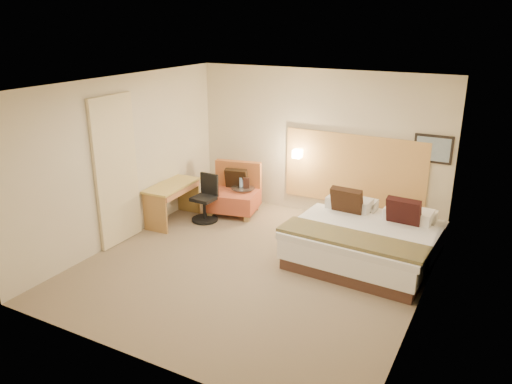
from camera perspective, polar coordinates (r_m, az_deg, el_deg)
The scene contains 20 objects.
floor at distance 7.61m, azimuth -0.27°, elevation -8.50°, with size 4.80×5.00×0.02m, color #776650.
ceiling at distance 6.78m, azimuth -0.30°, elevation 12.29°, with size 4.80×5.00×0.02m, color white.
wall_back at distance 9.28m, azimuth 7.14°, elevation 5.51°, with size 4.80×0.02×2.70m, color beige.
wall_front at distance 5.16m, azimuth -13.73°, elevation -6.37°, with size 4.80×0.02×2.70m, color beige.
wall_left at distance 8.44m, azimuth -14.86°, elevation 3.63°, with size 0.02×5.00×2.70m, color beige.
wall_right at distance 6.36m, azimuth 19.21°, elevation -1.95°, with size 0.02×5.00×2.70m, color beige.
headboard_panel at distance 9.13m, azimuth 11.04°, elevation 2.46°, with size 2.60×0.04×1.30m, color tan.
art_frame at distance 8.72m, azimuth 19.59°, elevation 4.66°, with size 0.62×0.03×0.47m, color black.
art_canvas at distance 8.70m, azimuth 19.57°, elevation 4.63°, with size 0.54×0.01×0.39m, color gray.
lamp_arm at distance 9.37m, azimuth 4.89°, elevation 4.47°, with size 0.02×0.02×0.12m, color silver.
lamp_shade at distance 9.32m, azimuth 4.74°, elevation 4.38°, with size 0.15×0.15×0.15m, color #FFEDC6.
curtain at distance 8.27m, azimuth -15.68°, elevation 2.29°, with size 0.06×0.90×2.42m, color beige.
bottle_a at distance 9.43m, azimuth -1.76°, elevation 1.11°, with size 0.05×0.05×0.18m, color #95B7E7.
bottle_b at distance 9.46m, azimuth -1.56°, elevation 1.17°, with size 0.05×0.05×0.18m, color #7D97C1.
menu_folder at distance 9.36m, azimuth -1.10°, elevation 1.04°, with size 0.12×0.05×0.20m, color #3B2018.
bed at distance 7.86m, azimuth 12.50°, elevation -5.29°, with size 2.17×2.12×1.01m.
lounge_chair at distance 9.49m, azimuth -2.47°, elevation -0.17°, with size 1.04×0.96×0.95m.
side_table at distance 9.49m, azimuth -1.48°, elevation -0.77°, with size 0.58×0.58×0.51m.
desk at distance 9.11m, azimuth -9.46°, elevation -0.05°, with size 0.59×1.17×0.71m.
desk_chair at distance 9.16m, azimuth -5.77°, elevation -1.15°, with size 0.50×0.50×0.85m.
Camera 1 is at (3.20, -5.92, 3.54)m, focal length 35.00 mm.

